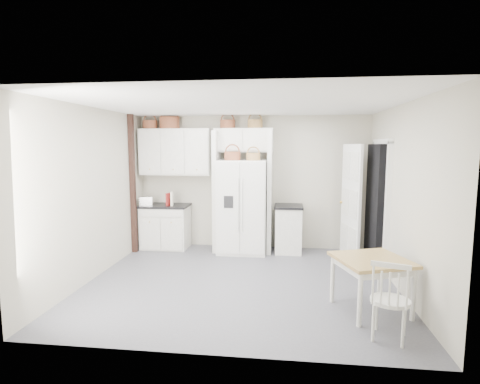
# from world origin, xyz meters

# --- Properties ---
(floor) EXTENTS (4.50, 4.50, 0.00)m
(floor) POSITION_xyz_m (0.00, 0.00, 0.00)
(floor) COLOR #494954
(floor) RESTS_ON ground
(ceiling) EXTENTS (4.50, 4.50, 0.00)m
(ceiling) POSITION_xyz_m (0.00, 0.00, 2.60)
(ceiling) COLOR white
(ceiling) RESTS_ON wall_back
(wall_back) EXTENTS (4.50, 0.00, 4.50)m
(wall_back) POSITION_xyz_m (0.00, 2.00, 1.30)
(wall_back) COLOR #B0AD9F
(wall_back) RESTS_ON floor
(wall_left) EXTENTS (0.00, 4.00, 4.00)m
(wall_left) POSITION_xyz_m (-2.25, 0.00, 1.30)
(wall_left) COLOR #B0AD9F
(wall_left) RESTS_ON floor
(wall_right) EXTENTS (0.00, 4.00, 4.00)m
(wall_right) POSITION_xyz_m (2.25, 0.00, 1.30)
(wall_right) COLOR #B0AD9F
(wall_right) RESTS_ON floor
(refrigerator) EXTENTS (0.91, 0.73, 1.76)m
(refrigerator) POSITION_xyz_m (-0.15, 1.60, 0.88)
(refrigerator) COLOR white
(refrigerator) RESTS_ON floor
(base_cab_left) EXTENTS (0.89, 0.56, 0.83)m
(base_cab_left) POSITION_xyz_m (-1.70, 1.70, 0.41)
(base_cab_left) COLOR silver
(base_cab_left) RESTS_ON floor
(base_cab_right) EXTENTS (0.49, 0.59, 0.86)m
(base_cab_right) POSITION_xyz_m (0.72, 1.70, 0.43)
(base_cab_right) COLOR silver
(base_cab_right) RESTS_ON floor
(dining_table) EXTENTS (1.02, 1.02, 0.67)m
(dining_table) POSITION_xyz_m (1.70, -0.79, 0.33)
(dining_table) COLOR olive
(dining_table) RESTS_ON floor
(windsor_chair) EXTENTS (0.51, 0.48, 0.83)m
(windsor_chair) POSITION_xyz_m (1.75, -1.46, 0.41)
(windsor_chair) COLOR silver
(windsor_chair) RESTS_ON floor
(counter_left) EXTENTS (0.93, 0.60, 0.04)m
(counter_left) POSITION_xyz_m (-1.70, 1.70, 0.85)
(counter_left) COLOR black
(counter_left) RESTS_ON base_cab_left
(counter_right) EXTENTS (0.53, 0.63, 0.04)m
(counter_right) POSITION_xyz_m (0.72, 1.70, 0.88)
(counter_right) COLOR black
(counter_right) RESTS_ON base_cab_right
(toaster) EXTENTS (0.26, 0.18, 0.17)m
(toaster) POSITION_xyz_m (-2.04, 1.60, 0.95)
(toaster) COLOR silver
(toaster) RESTS_ON counter_left
(cookbook_red) EXTENTS (0.08, 0.17, 0.25)m
(cookbook_red) POSITION_xyz_m (-1.59, 1.62, 0.99)
(cookbook_red) COLOR maroon
(cookbook_red) RESTS_ON counter_left
(cookbook_cream) EXTENTS (0.07, 0.18, 0.27)m
(cookbook_cream) POSITION_xyz_m (-1.53, 1.62, 1.00)
(cookbook_cream) COLOR #EFE9C9
(cookbook_cream) RESTS_ON counter_left
(basket_upper_a) EXTENTS (0.29, 0.29, 0.16)m
(basket_upper_a) POSITION_xyz_m (-2.01, 1.83, 2.43)
(basket_upper_a) COLOR brown
(basket_upper_a) RESTS_ON upper_cabinet
(basket_upper_b) EXTENTS (0.39, 0.39, 0.23)m
(basket_upper_b) POSITION_xyz_m (-1.61, 1.83, 2.46)
(basket_upper_b) COLOR brown
(basket_upper_b) RESTS_ON upper_cabinet
(basket_bridge_a) EXTENTS (0.29, 0.29, 0.16)m
(basket_bridge_a) POSITION_xyz_m (-0.47, 1.83, 2.43)
(basket_bridge_a) COLOR brown
(basket_bridge_a) RESTS_ON bridge_cabinet
(basket_bridge_b) EXTENTS (0.28, 0.28, 0.16)m
(basket_bridge_b) POSITION_xyz_m (0.06, 1.83, 2.43)
(basket_bridge_b) COLOR brown
(basket_bridge_b) RESTS_ON bridge_cabinet
(basket_fridge_a) EXTENTS (0.30, 0.30, 0.16)m
(basket_fridge_a) POSITION_xyz_m (-0.33, 1.50, 1.84)
(basket_fridge_a) COLOR brown
(basket_fridge_a) RESTS_ON refrigerator
(basket_fridge_b) EXTENTS (0.25, 0.25, 0.14)m
(basket_fridge_b) POSITION_xyz_m (0.06, 1.50, 1.82)
(basket_fridge_b) COLOR brown
(basket_fridge_b) RESTS_ON refrigerator
(upper_cabinet) EXTENTS (1.40, 0.34, 0.90)m
(upper_cabinet) POSITION_xyz_m (-1.50, 1.83, 1.90)
(upper_cabinet) COLOR silver
(upper_cabinet) RESTS_ON wall_back
(bridge_cabinet) EXTENTS (1.12, 0.34, 0.45)m
(bridge_cabinet) POSITION_xyz_m (-0.15, 1.83, 2.12)
(bridge_cabinet) COLOR silver
(bridge_cabinet) RESTS_ON wall_back
(fridge_panel_left) EXTENTS (0.08, 0.60, 2.30)m
(fridge_panel_left) POSITION_xyz_m (-0.66, 1.70, 1.15)
(fridge_panel_left) COLOR silver
(fridge_panel_left) RESTS_ON floor
(fridge_panel_right) EXTENTS (0.08, 0.60, 2.30)m
(fridge_panel_right) POSITION_xyz_m (0.36, 1.70, 1.15)
(fridge_panel_right) COLOR silver
(fridge_panel_right) RESTS_ON floor
(trim_post) EXTENTS (0.09, 0.09, 2.60)m
(trim_post) POSITION_xyz_m (-2.20, 1.35, 1.30)
(trim_post) COLOR black
(trim_post) RESTS_ON floor
(doorway_void) EXTENTS (0.18, 0.85, 2.05)m
(doorway_void) POSITION_xyz_m (2.16, 1.00, 1.02)
(doorway_void) COLOR black
(doorway_void) RESTS_ON floor
(door_slab) EXTENTS (0.21, 0.79, 2.05)m
(door_slab) POSITION_xyz_m (1.80, 1.33, 1.02)
(door_slab) COLOR white
(door_slab) RESTS_ON floor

